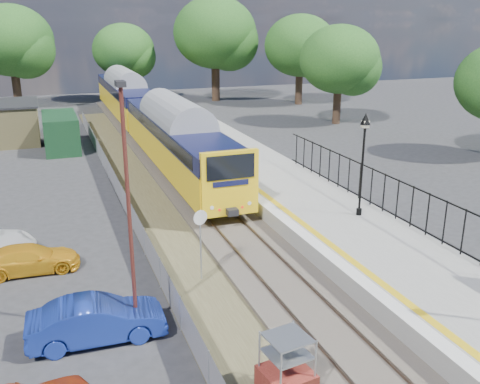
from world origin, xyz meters
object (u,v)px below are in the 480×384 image
brick_plinth (287,371)px  car_blue (97,320)px  victorian_lamp_north (364,141)px  speed_sign (201,233)px  carpark_lamp (128,200)px  car_yellow (29,259)px  train (145,111)px

brick_plinth → car_blue: 6.12m
victorian_lamp_north → speed_sign: victorian_lamp_north is taller
carpark_lamp → car_yellow: size_ratio=2.09×
victorian_lamp_north → car_yellow: victorian_lamp_north is taller
train → carpark_lamp: (-5.51, -27.43, 2.01)m
brick_plinth → speed_sign: speed_sign is taller
victorian_lamp_north → train: (-5.30, 22.76, -1.96)m
brick_plinth → carpark_lamp: 6.36m
brick_plinth → carpark_lamp: carpark_lamp is taller
victorian_lamp_north → car_blue: victorian_lamp_north is taller
train → car_blue: 28.24m
speed_sign → car_blue: (-4.04, -2.66, -1.22)m
train → speed_sign: 24.88m
brick_plinth → car_blue: bearing=133.1°
train → carpark_lamp: 28.05m
train → car_blue: bearing=-103.7°
victorian_lamp_north → car_yellow: (-13.92, 0.99, -3.76)m
victorian_lamp_north → car_blue: 13.35m
car_blue → victorian_lamp_north: bearing=-67.0°
train → car_blue: train is taller
carpark_lamp → car_blue: 3.87m
victorian_lamp_north → train: bearing=103.1°
train → carpark_lamp: bearing=-101.4°
carpark_lamp → car_yellow: bearing=118.8°
speed_sign → carpark_lamp: bearing=-151.5°
victorian_lamp_north → train: victorian_lamp_north is taller
brick_plinth → car_yellow: (-6.12, 10.08, -0.38)m
speed_sign → car_yellow: size_ratio=0.75×
car_blue → car_yellow: (-1.94, 5.62, -0.13)m
speed_sign → carpark_lamp: size_ratio=0.36×
victorian_lamp_north → car_blue: (-11.98, -4.63, -3.63)m
train → victorian_lamp_north: bearing=-76.9°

